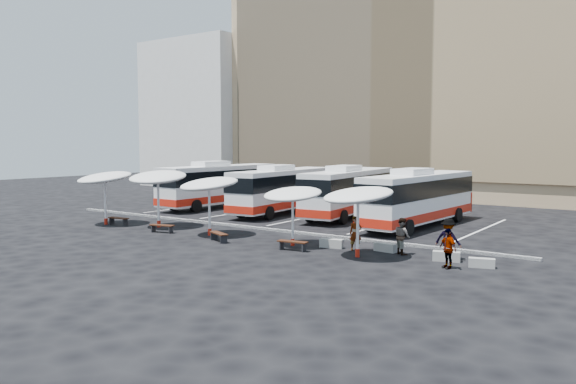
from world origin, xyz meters
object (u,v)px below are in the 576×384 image
Objects in this scene: sunshade_2 at (209,184)px; wood_bench_1 at (162,227)px; sunshade_0 at (105,178)px; wood_bench_0 at (118,219)px; passenger_0 at (356,233)px; conc_bench_2 at (446,256)px; conc_bench_1 at (385,247)px; conc_bench_3 at (482,263)px; bus_1 at (283,188)px; bus_3 at (419,197)px; passenger_3 at (448,239)px; wood_bench_3 at (293,243)px; sunshade_3 at (293,194)px; sunshade_1 at (158,177)px; passenger_2 at (448,248)px; bus_2 at (349,190)px; conc_bench_0 at (332,243)px; passenger_1 at (402,236)px; sunshade_4 at (358,195)px; bus_0 at (220,183)px; wood_bench_2 at (219,235)px.

sunshade_2 is 4.13m from wood_bench_1.
sunshade_0 is 2.56× the size of wood_bench_0.
sunshade_2 is 2.39× the size of passenger_0.
conc_bench_1 is at bearing 171.67° from conc_bench_2.
bus_1 is at bearing 149.85° from conc_bench_3.
bus_3 is 6.29× the size of passenger_3.
wood_bench_3 is (9.28, -12.13, -1.54)m from bus_1.
wood_bench_0 is 1.47× the size of conc_bench_3.
sunshade_2 is at bearing -178.93° from sunshade_3.
sunshade_1 is 19.46m from passenger_2.
sunshade_3 is 10.03m from conc_bench_3.
bus_2 reaches higher than bus_1.
bus_3 is 10.75m from sunshade_3.
conc_bench_2 is 1.74m from conc_bench_3.
sunshade_0 is at bearing -175.38° from sunshade_2.
passenger_2 reaches higher than conc_bench_0.
sunshade_2 is 2.55× the size of wood_bench_1.
wood_bench_0 is at bearing -174.65° from conc_bench_1.
bus_2 is at bearing 7.65° from bus_1.
sunshade_3 reaches higher than passenger_3.
sunshade_2 is 2.31× the size of passenger_1.
sunshade_4 is at bearing -104.36° from conc_bench_1.
conc_bench_0 is at bearing -91.19° from bus_3.
sunshade_3 reaches higher than passenger_2.
sunshade_0 reaches higher than conc_bench_1.
wood_bench_0 is 4.87m from wood_bench_1.
passenger_3 is (16.42, -9.77, -0.95)m from bus_1.
bus_3 is at bearing -57.80° from passenger_3.
passenger_2 is at bearing -25.39° from bus_0.
conc_bench_0 is 6.69m from passenger_2.
sunshade_3 is 2.92× the size of conc_bench_3.
sunshade_0 is at bearing -148.47° from passenger_2.
passenger_1 is at bearing -56.49° from bus_2.
sunshade_2 is at bearing -5.75° from sunshade_1.
bus_2 is at bearing -41.24° from passenger_3.
conc_bench_3 is at bearing 1.93° from sunshade_2.
conc_bench_0 is 0.68× the size of passenger_1.
wood_bench_1 is at bearing 45.06° from passenger_1.
bus_2 reaches higher than conc_bench_2.
sunshade_3 is (-2.78, -10.35, 0.78)m from bus_3.
sunshade_1 is at bearing 140.78° from passenger_0.
conc_bench_2 is at bearing 141.93° from passenger_2.
wood_bench_1 reaches higher than conc_bench_1.
wood_bench_2 is (-0.72, -13.41, -1.56)m from bus_2.
passenger_2 reaches higher than conc_bench_2.
conc_bench_0 is 2.80m from conc_bench_1.
sunshade_3 reaches higher than conc_bench_2.
conc_bench_2 is at bearing 103.65° from passenger_3.
sunshade_2 is 3.41× the size of conc_bench_2.
wood_bench_0 is 0.99× the size of wood_bench_3.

